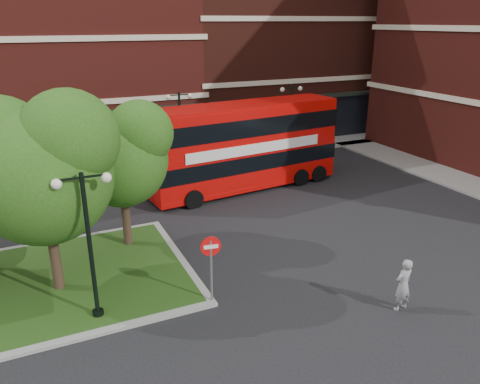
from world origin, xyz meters
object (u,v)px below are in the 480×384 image
bus (244,141)px  car_white (196,159)px  woman (403,285)px  car_silver (89,165)px

bus → car_white: (-1.19, 4.80, -2.19)m
woman → car_silver: woman is taller
car_white → car_silver: bearing=80.4°
bus → car_white: size_ratio=2.99×
bus → car_silver: size_ratio=3.09×
bus → woman: (-0.36, -13.20, -1.88)m
woman → car_silver: (-7.41, 19.50, -0.30)m
woman → car_white: woman is taller
bus → car_white: bearing=97.5°
car_white → bus: bearing=-162.8°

